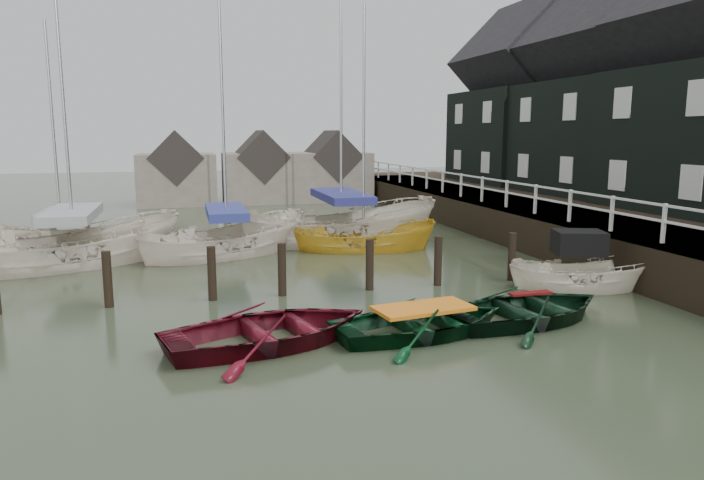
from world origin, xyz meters
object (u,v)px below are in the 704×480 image
object	(u,v)px
sailboat_d	(341,240)
sailboat_a	(76,263)
rowboat_red	(272,344)
sailboat_b	(227,252)
motorboat	(580,285)
sailboat_c	(363,249)
sailboat_e	(63,251)
rowboat_dkgreen	(529,321)
rowboat_green	(423,334)

from	to	relation	value
sailboat_d	sailboat_a	bearing A→B (deg)	99.08
rowboat_red	sailboat_b	world-z (taller)	sailboat_b
motorboat	sailboat_a	xyz separation A→B (m)	(-13.93, 7.13, -0.05)
motorboat	sailboat_c	world-z (taller)	sailboat_c
sailboat_b	sailboat_e	world-z (taller)	sailboat_b
rowboat_red	sailboat_d	bearing A→B (deg)	-35.44
rowboat_dkgreen	sailboat_b	xyz separation A→B (m)	(-6.10, 9.90, 0.06)
sailboat_a	sailboat_e	bearing A→B (deg)	-5.79
motorboat	sailboat_d	bearing A→B (deg)	43.40
rowboat_red	sailboat_d	world-z (taller)	sailboat_d
rowboat_green	sailboat_b	xyz separation A→B (m)	(-3.41, 10.15, 0.06)
sailboat_b	sailboat_c	size ratio (longest dim) A/B	1.17
sailboat_d	sailboat_e	size ratio (longest dim) A/B	1.35
rowboat_red	motorboat	size ratio (longest dim) A/B	1.04
rowboat_red	rowboat_dkgreen	distance (m)	5.89
sailboat_d	sailboat_e	world-z (taller)	sailboat_d
rowboat_dkgreen	sailboat_a	world-z (taller)	sailboat_a
sailboat_d	rowboat_green	bearing A→B (deg)	172.17
sailboat_a	sailboat_d	bearing A→B (deg)	-102.73
sailboat_b	sailboat_e	size ratio (longest dim) A/B	1.23
rowboat_dkgreen	sailboat_b	distance (m)	11.63
rowboat_green	sailboat_c	distance (m)	9.90
sailboat_c	sailboat_d	world-z (taller)	sailboat_d
motorboat	sailboat_c	bearing A→B (deg)	46.46
sailboat_e	rowboat_red	bearing A→B (deg)	-140.59
rowboat_red	rowboat_dkgreen	size ratio (longest dim) A/B	1.06
rowboat_dkgreen	sailboat_d	distance (m)	11.42
rowboat_green	sailboat_d	xyz separation A→B (m)	(1.10, 11.56, 0.06)
sailboat_b	sailboat_d	distance (m)	4.73
rowboat_dkgreen	sailboat_e	bearing A→B (deg)	33.68
sailboat_d	rowboat_red	bearing A→B (deg)	156.89
rowboat_red	motorboat	xyz separation A→B (m)	(8.80, 2.33, 0.11)
rowboat_dkgreen	rowboat_red	bearing A→B (deg)	79.10
motorboat	sailboat_a	size ratio (longest dim) A/B	0.38
sailboat_a	rowboat_dkgreen	bearing A→B (deg)	-154.67
motorboat	sailboat_a	world-z (taller)	sailboat_a
motorboat	sailboat_b	bearing A→B (deg)	66.71
sailboat_e	rowboat_green	bearing A→B (deg)	-129.96
sailboat_a	sailboat_c	bearing A→B (deg)	-113.41
sailboat_b	sailboat_c	distance (m)	4.91
rowboat_dkgreen	sailboat_c	size ratio (longest dim) A/B	0.43
rowboat_dkgreen	motorboat	xyz separation A→B (m)	(2.91, 2.27, 0.11)
rowboat_red	motorboat	bearing A→B (deg)	-89.90
rowboat_red	sailboat_e	xyz separation A→B (m)	(-5.90, 11.79, 0.06)
rowboat_red	sailboat_b	xyz separation A→B (m)	(-0.21, 9.96, 0.06)
sailboat_c	sailboat_e	distance (m)	10.81
rowboat_dkgreen	sailboat_d	xyz separation A→B (m)	(-1.59, 11.31, 0.06)
sailboat_b	rowboat_dkgreen	bearing A→B (deg)	-172.91
sailboat_b	sailboat_d	bearing A→B (deg)	-97.16
rowboat_green	sailboat_d	world-z (taller)	sailboat_d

